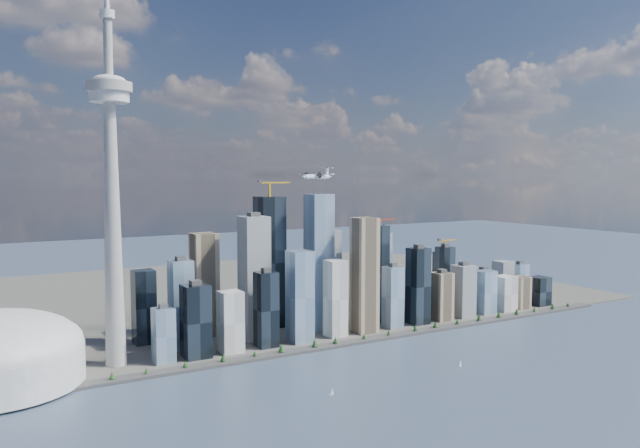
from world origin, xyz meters
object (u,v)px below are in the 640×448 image
sailboat_east (460,364)px  airplane (317,176)px  sailboat_west (332,393)px  needle_tower (112,183)px

sailboat_east → airplane: bearing=118.9°
sailboat_west → sailboat_east: (197.90, 6.61, 0.05)m
needle_tower → airplane: size_ratio=9.14×
needle_tower → sailboat_west: needle_tower is taller
airplane → sailboat_west: size_ratio=6.98×
airplane → sailboat_west: (-59.49, -136.73, -241.82)m
needle_tower → sailboat_east: (384.20, -220.42, -233.02)m
needle_tower → sailboat_east: bearing=-29.8°
sailboat_east → sailboat_west: bearing=164.0°
airplane → sailboat_east: airplane is taller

